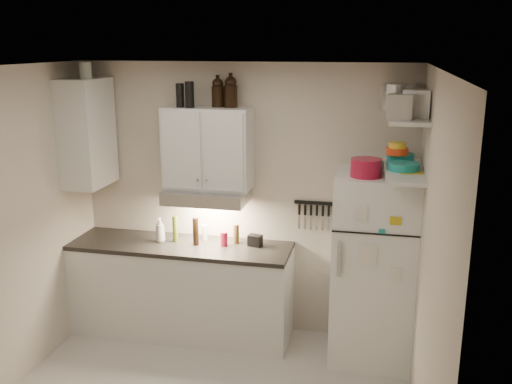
# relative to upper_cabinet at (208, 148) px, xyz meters

# --- Properties ---
(ceiling) EXTENTS (3.20, 3.00, 0.02)m
(ceiling) POSITION_rel_upper_cabinet_xyz_m (0.30, -1.33, 0.78)
(ceiling) COLOR silver
(ceiling) RESTS_ON ground
(back_wall) EXTENTS (3.20, 0.02, 2.60)m
(back_wall) POSITION_rel_upper_cabinet_xyz_m (0.30, 0.18, -0.53)
(back_wall) COLOR beige
(back_wall) RESTS_ON ground
(right_wall) EXTENTS (0.02, 3.00, 2.60)m
(right_wall) POSITION_rel_upper_cabinet_xyz_m (1.91, -1.33, -0.53)
(right_wall) COLOR beige
(right_wall) RESTS_ON ground
(base_cabinet) EXTENTS (2.10, 0.60, 0.88)m
(base_cabinet) POSITION_rel_upper_cabinet_xyz_m (-0.25, -0.14, -1.39)
(base_cabinet) COLOR silver
(base_cabinet) RESTS_ON floor
(countertop) EXTENTS (2.10, 0.62, 0.04)m
(countertop) POSITION_rel_upper_cabinet_xyz_m (-0.25, -0.14, -0.93)
(countertop) COLOR black
(countertop) RESTS_ON base_cabinet
(upper_cabinet) EXTENTS (0.80, 0.33, 0.75)m
(upper_cabinet) POSITION_rel_upper_cabinet_xyz_m (0.00, 0.00, 0.00)
(upper_cabinet) COLOR silver
(upper_cabinet) RESTS_ON back_wall
(side_cabinet) EXTENTS (0.33, 0.55, 1.00)m
(side_cabinet) POSITION_rel_upper_cabinet_xyz_m (-1.14, -0.14, 0.12)
(side_cabinet) COLOR silver
(side_cabinet) RESTS_ON left_wall
(range_hood) EXTENTS (0.76, 0.46, 0.12)m
(range_hood) POSITION_rel_upper_cabinet_xyz_m (0.00, -0.06, -0.44)
(range_hood) COLOR silver
(range_hood) RESTS_ON back_wall
(fridge) EXTENTS (0.70, 0.68, 1.70)m
(fridge) POSITION_rel_upper_cabinet_xyz_m (1.55, -0.18, -0.98)
(fridge) COLOR white
(fridge) RESTS_ON floor
(shelf_hi) EXTENTS (0.30, 0.95, 0.03)m
(shelf_hi) POSITION_rel_upper_cabinet_xyz_m (1.75, -0.31, 0.38)
(shelf_hi) COLOR silver
(shelf_hi) RESTS_ON right_wall
(shelf_lo) EXTENTS (0.30, 0.95, 0.03)m
(shelf_lo) POSITION_rel_upper_cabinet_xyz_m (1.75, -0.31, -0.07)
(shelf_lo) COLOR silver
(shelf_lo) RESTS_ON right_wall
(knife_strip) EXTENTS (0.42, 0.02, 0.03)m
(knife_strip) POSITION_rel_upper_cabinet_xyz_m (1.00, 0.15, -0.51)
(knife_strip) COLOR black
(knife_strip) RESTS_ON back_wall
(dutch_oven) EXTENTS (0.27, 0.27, 0.15)m
(dutch_oven) POSITION_rel_upper_cabinet_xyz_m (1.45, -0.31, -0.05)
(dutch_oven) COLOR #A61330
(dutch_oven) RESTS_ON fridge
(book_stack) EXTENTS (0.23, 0.26, 0.08)m
(book_stack) POSITION_rel_upper_cabinet_xyz_m (1.78, -0.38, -0.09)
(book_stack) COLOR gold
(book_stack) RESTS_ON fridge
(spice_jar) EXTENTS (0.09, 0.09, 0.11)m
(spice_jar) POSITION_rel_upper_cabinet_xyz_m (1.55, -0.16, -0.07)
(spice_jar) COLOR silver
(spice_jar) RESTS_ON fridge
(stock_pot) EXTENTS (0.34, 0.34, 0.22)m
(stock_pot) POSITION_rel_upper_cabinet_xyz_m (1.67, 0.02, 0.50)
(stock_pot) COLOR silver
(stock_pot) RESTS_ON shelf_hi
(tin_a) EXTENTS (0.25, 0.24, 0.21)m
(tin_a) POSITION_rel_upper_cabinet_xyz_m (1.82, -0.45, 0.49)
(tin_a) COLOR #AAAAAD
(tin_a) RESTS_ON shelf_hi
(tin_b) EXTENTS (0.21, 0.21, 0.18)m
(tin_b) POSITION_rel_upper_cabinet_xyz_m (1.68, -0.60, 0.48)
(tin_b) COLOR #AAAAAD
(tin_b) RESTS_ON shelf_hi
(bowl_teal) EXTENTS (0.23, 0.23, 0.09)m
(bowl_teal) POSITION_rel_upper_cabinet_xyz_m (1.72, -0.10, -0.00)
(bowl_teal) COLOR teal
(bowl_teal) RESTS_ON shelf_lo
(bowl_orange) EXTENTS (0.18, 0.18, 0.06)m
(bowl_orange) POSITION_rel_upper_cabinet_xyz_m (1.69, -0.16, 0.07)
(bowl_orange) COLOR #F94417
(bowl_orange) RESTS_ON bowl_teal
(bowl_yellow) EXTENTS (0.14, 0.14, 0.05)m
(bowl_yellow) POSITION_rel_upper_cabinet_xyz_m (1.69, -0.16, 0.12)
(bowl_yellow) COLOR yellow
(bowl_yellow) RESTS_ON bowl_orange
(plates) EXTENTS (0.26, 0.26, 0.06)m
(plates) POSITION_rel_upper_cabinet_xyz_m (1.74, -0.35, -0.02)
(plates) COLOR teal
(plates) RESTS_ON shelf_lo
(growler_a) EXTENTS (0.13, 0.13, 0.26)m
(growler_a) POSITION_rel_upper_cabinet_xyz_m (0.09, 0.05, 0.51)
(growler_a) COLOR black
(growler_a) RESTS_ON upper_cabinet
(growler_b) EXTENTS (0.15, 0.15, 0.28)m
(growler_b) POSITION_rel_upper_cabinet_xyz_m (0.21, 0.04, 0.52)
(growler_b) COLOR black
(growler_b) RESTS_ON upper_cabinet
(thermos_a) EXTENTS (0.08, 0.08, 0.23)m
(thermos_a) POSITION_rel_upper_cabinet_xyz_m (-0.14, -0.07, 0.49)
(thermos_a) COLOR black
(thermos_a) RESTS_ON upper_cabinet
(thermos_b) EXTENTS (0.08, 0.08, 0.21)m
(thermos_b) POSITION_rel_upper_cabinet_xyz_m (-0.24, -0.05, 0.48)
(thermos_b) COLOR black
(thermos_b) RESTS_ON upper_cabinet
(side_jar) EXTENTS (0.14, 0.14, 0.15)m
(side_jar) POSITION_rel_upper_cabinet_xyz_m (-1.09, -0.16, 0.70)
(side_jar) COLOR silver
(side_jar) RESTS_ON side_cabinet
(soap_bottle) EXTENTS (0.11, 0.11, 0.26)m
(soap_bottle) POSITION_rel_upper_cabinet_xyz_m (-0.46, -0.11, -0.77)
(soap_bottle) COLOR silver
(soap_bottle) RESTS_ON countertop
(pepper_mill) EXTENTS (0.08, 0.08, 0.18)m
(pepper_mill) POSITION_rel_upper_cabinet_xyz_m (0.26, 0.00, -0.81)
(pepper_mill) COLOR brown
(pepper_mill) RESTS_ON countertop
(oil_bottle) EXTENTS (0.06, 0.06, 0.26)m
(oil_bottle) POSITION_rel_upper_cabinet_xyz_m (-0.32, -0.08, -0.78)
(oil_bottle) COLOR #445B16
(oil_bottle) RESTS_ON countertop
(vinegar_bottle) EXTENTS (0.07, 0.07, 0.27)m
(vinegar_bottle) POSITION_rel_upper_cabinet_xyz_m (-0.10, -0.13, -0.77)
(vinegar_bottle) COLOR black
(vinegar_bottle) RESTS_ON countertop
(clear_bottle) EXTENTS (0.05, 0.05, 0.15)m
(clear_bottle) POSITION_rel_upper_cabinet_xyz_m (-0.06, 0.02, -0.83)
(clear_bottle) COLOR silver
(clear_bottle) RESTS_ON countertop
(red_jar) EXTENTS (0.08, 0.08, 0.14)m
(red_jar) POSITION_rel_upper_cabinet_xyz_m (0.17, -0.10, -0.84)
(red_jar) COLOR #A61330
(red_jar) RESTS_ON countertop
(caddy) EXTENTS (0.14, 0.11, 0.11)m
(caddy) POSITION_rel_upper_cabinet_xyz_m (0.45, -0.03, -0.85)
(caddy) COLOR black
(caddy) RESTS_ON countertop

